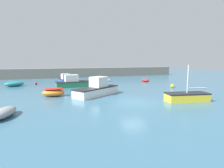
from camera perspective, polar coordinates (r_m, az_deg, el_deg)
name	(u,v)px	position (r m, az deg, el deg)	size (l,w,h in m)	color
ground_plane	(133,103)	(18.37, 7.02, -6.14)	(120.00, 120.00, 0.20)	#38667F
harbor_breakwater	(83,72)	(46.43, -9.44, 3.73)	(52.07, 2.51, 2.36)	slate
cabin_cruiser_white	(73,83)	(29.11, -12.48, 0.46)	(5.95, 2.56, 2.00)	#287A4C
sailboat_short_mast	(187,97)	(20.16, 23.25, -3.84)	(4.72, 2.50, 3.83)	yellow
rowboat_with_red_cover	(53,92)	(22.12, -18.58, -2.49)	(2.80, 1.83, 1.03)	orange
motorboat_with_cabin	(97,89)	(21.73, -4.92, -1.62)	(6.35, 5.11, 2.27)	white
fishing_dinghy_green	(145,80)	(36.28, 10.77, 1.25)	(1.58, 2.13, 0.62)	red
open_tender_yellow	(14,84)	(33.32, -29.26, 0.03)	(3.28, 2.38, 0.83)	teal
motorboat_grey_hull	(66,80)	(34.50, -14.79, 1.25)	(2.91, 5.70, 1.77)	#2D56B7
rowboat_blue_near	(4,113)	(15.64, -31.91, -7.98)	(2.02, 3.28, 0.72)	gray
mooring_buoy_white	(109,80)	(35.64, -1.08, 1.25)	(0.59, 0.59, 0.59)	white
mooring_buoy_pink	(104,85)	(28.77, -2.63, -0.38)	(0.50, 0.50, 0.50)	#EA668C
mooring_buoy_red	(36,83)	(34.01, -23.61, 0.19)	(0.46, 0.46, 0.46)	red
mooring_buoy_yellow	(172,86)	(29.33, 19.12, -0.56)	(0.58, 0.58, 0.58)	yellow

